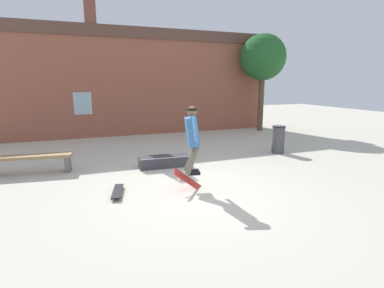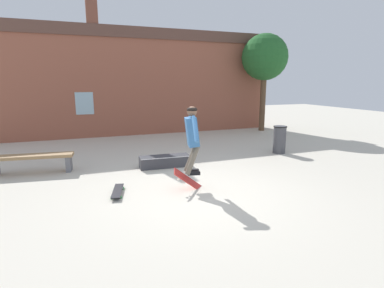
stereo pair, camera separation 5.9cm
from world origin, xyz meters
name	(u,v)px [view 2 (the right image)]	position (x,y,z in m)	size (l,w,h in m)	color
ground_plane	(197,193)	(0.00, 0.00, 0.00)	(40.00, 40.00, 0.00)	beige
building_backdrop	(132,80)	(-0.02, 7.64, 2.38)	(13.68, 0.52, 5.89)	#93513D
tree_right	(265,58)	(5.92, 6.61, 3.37)	(2.11, 2.11, 4.47)	brown
park_bench	(32,159)	(-3.45, 2.75, 0.36)	(2.02, 0.64, 0.49)	#99754C
skate_ledge	(165,161)	(-0.13, 2.13, 0.16)	(1.38, 0.48, 0.32)	#38383D
trash_bin	(280,139)	(3.86, 2.42, 0.47)	(0.44, 0.44, 0.90)	#47474C
skater	(192,134)	(-0.04, 0.20, 1.23)	(0.39, 1.30, 1.45)	teal
skateboard_flipping	(188,181)	(-0.11, 0.23, 0.21)	(0.73, 0.31, 0.64)	red
skateboard_resting	(118,191)	(-1.59, 0.51, 0.07)	(0.36, 0.86, 0.08)	black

